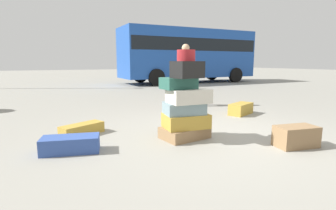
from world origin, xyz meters
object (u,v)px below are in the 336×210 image
object	(u,v)px
parked_bus	(188,52)
suitcase_tan_left_side	(82,129)
suitcase_tan_foreground_far	(241,109)
suitcase_navy_foreground_near	(71,144)
suitcase_tower	(185,105)
person_bearded_onlooker	(185,69)
suitcase_brown_right_side	(296,136)

from	to	relation	value
parked_bus	suitcase_tan_left_side	bearing A→B (deg)	-129.52
suitcase_tan_foreground_far	suitcase_navy_foreground_near	world-z (taller)	suitcase_tan_foreground_far
suitcase_tan_foreground_far	parked_bus	world-z (taller)	parked_bus
suitcase_tower	suitcase_tan_foreground_far	size ratio (longest dim) A/B	2.08
suitcase_tan_left_side	parked_bus	world-z (taller)	parked_bus
suitcase_tower	parked_bus	xyz separation A→B (m)	(6.30, 10.22, 1.26)
suitcase_tan_left_side	person_bearded_onlooker	distance (m)	3.79
suitcase_tan_left_side	parked_bus	bearing A→B (deg)	25.52
suitcase_brown_right_side	person_bearded_onlooker	distance (m)	4.09
suitcase_brown_right_side	suitcase_navy_foreground_near	size ratio (longest dim) A/B	0.78
suitcase_brown_right_side	person_bearded_onlooker	xyz separation A→B (m)	(0.41, 3.96, 0.90)
suitcase_tan_foreground_far	person_bearded_onlooker	bearing A→B (deg)	86.39
suitcase_navy_foreground_near	person_bearded_onlooker	distance (m)	4.49
suitcase_tan_left_side	parked_bus	size ratio (longest dim) A/B	0.09
suitcase_brown_right_side	person_bearded_onlooker	world-z (taller)	person_bearded_onlooker
suitcase_tower	suitcase_navy_foreground_near	size ratio (longest dim) A/B	1.86
suitcase_brown_right_side	suitcase_navy_foreground_near	bearing A→B (deg)	168.70
suitcase_tan_left_side	suitcase_navy_foreground_near	distance (m)	0.91
suitcase_tan_foreground_far	parked_bus	distance (m)	10.08
suitcase_brown_right_side	suitcase_navy_foreground_near	distance (m)	3.33
suitcase_navy_foreground_near	parked_bus	world-z (taller)	parked_bus
suitcase_brown_right_side	suitcase_tan_left_side	distance (m)	3.52
suitcase_tan_foreground_far	suitcase_navy_foreground_near	size ratio (longest dim) A/B	0.89
person_bearded_onlooker	parked_bus	distance (m)	8.72
suitcase_tan_foreground_far	suitcase_tan_left_side	size ratio (longest dim) A/B	0.93
suitcase_tan_left_side	parked_bus	xyz separation A→B (m)	(7.79, 9.18, 1.74)
suitcase_tan_left_side	suitcase_navy_foreground_near	size ratio (longest dim) A/B	0.96
suitcase_tan_left_side	parked_bus	distance (m)	12.16
suitcase_tower	suitcase_navy_foreground_near	xyz separation A→B (m)	(-1.78, 0.18, -0.45)
suitcase_brown_right_side	suitcase_tan_foreground_far	bearing A→B (deg)	78.11
suitcase_navy_foreground_near	person_bearded_onlooker	xyz separation A→B (m)	(3.48, 2.67, 0.95)
suitcase_tower	person_bearded_onlooker	size ratio (longest dim) A/B	0.83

